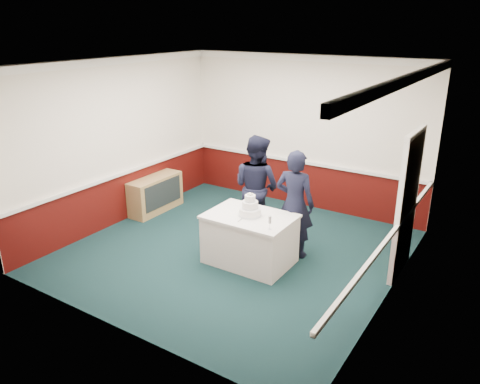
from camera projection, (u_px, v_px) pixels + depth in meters
The scene contains 9 objects.
ground at pixel (235, 251), 7.72m from camera, with size 5.00×5.00×0.00m, color #132E30.
room_shell at pixel (259, 127), 7.49m from camera, with size 5.00×5.00×3.00m.
sideboard at pixel (156, 194), 9.25m from camera, with size 0.41×1.20×0.70m.
cake_table at pixel (250, 239), 7.24m from camera, with size 1.32×0.92×0.79m.
wedding_cake at pixel (250, 209), 7.07m from camera, with size 0.35×0.35×0.36m.
cake_knife at pixel (241, 219), 6.96m from camera, with size 0.01×0.22×0.01m, color silver.
champagne_flute at pixel (270, 220), 6.58m from camera, with size 0.05×0.05×0.21m.
person_man at pixel (256, 187), 8.00m from camera, with size 0.88×0.68×1.80m, color black.
person_woman at pixel (295, 204), 7.32m from camera, with size 0.64×0.42×1.75m, color black.
Camera 1 is at (3.80, -5.78, 3.57)m, focal length 35.00 mm.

